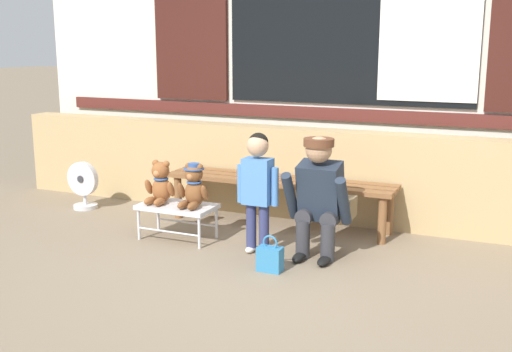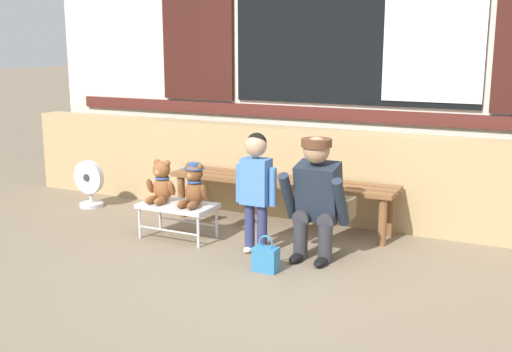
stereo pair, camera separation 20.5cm
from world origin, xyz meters
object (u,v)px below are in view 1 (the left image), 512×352
small_display_bench (177,208)px  teddy_bear_with_hat (194,186)px  adult_crouching (321,197)px  handbag_on_ground (270,258)px  floor_fan (83,185)px  child_standing (258,180)px  teddy_bear_plain (160,184)px  wooden_bench_long (279,186)px

small_display_bench → teddy_bear_with_hat: bearing=0.8°
small_display_bench → teddy_bear_with_hat: (0.16, 0.00, 0.21)m
small_display_bench → teddy_bear_with_hat: teddy_bear_with_hat is taller
adult_crouching → small_display_bench: bearing=-177.1°
handbag_on_ground → floor_fan: floor_fan is taller
child_standing → handbag_on_ground: (0.24, -0.34, -0.50)m
small_display_bench → teddy_bear_plain: size_ratio=1.76×
small_display_bench → teddy_bear_plain: bearing=179.5°
teddy_bear_with_hat → child_standing: bearing=-4.9°
child_standing → adult_crouching: child_standing is taller
teddy_bear_with_hat → adult_crouching: adult_crouching is taller
adult_crouching → handbag_on_ground: (-0.23, -0.45, -0.38)m
wooden_bench_long → teddy_bear_plain: bearing=-138.7°
adult_crouching → floor_fan: (-2.60, 0.41, -0.24)m
wooden_bench_long → floor_fan: bearing=-173.3°
wooden_bench_long → child_standing: size_ratio=2.19×
small_display_bench → floor_fan: floor_fan is taller
floor_fan → teddy_bear_plain: bearing=-21.2°
teddy_bear_with_hat → adult_crouching: 1.08m
teddy_bear_with_hat → floor_fan: (-1.52, 0.47, -0.23)m
teddy_bear_with_hat → child_standing: size_ratio=0.38×
adult_crouching → handbag_on_ground: size_ratio=3.49×
small_display_bench → handbag_on_ground: small_display_bench is taller
teddy_bear_plain → floor_fan: size_ratio=0.76×
small_display_bench → child_standing: size_ratio=0.67×
teddy_bear_plain → floor_fan: bearing=158.8°
teddy_bear_with_hat → adult_crouching: size_ratio=0.38×
child_standing → adult_crouching: 0.50m
wooden_bench_long → floor_fan: (-2.00, -0.24, -0.13)m
wooden_bench_long → teddy_bear_plain: 1.07m
adult_crouching → teddy_bear_with_hat: bearing=-176.8°
small_display_bench → floor_fan: bearing=161.0°
small_display_bench → teddy_bear_plain: teddy_bear_plain is taller
wooden_bench_long → handbag_on_ground: 1.18m
wooden_bench_long → floor_fan: 2.02m
adult_crouching → handbag_on_ground: adult_crouching is taller
wooden_bench_long → handbag_on_ground: bearing=-71.4°
floor_fan → child_standing: bearing=-13.7°
teddy_bear_plain → child_standing: bearing=-3.2°
teddy_bear_plain → handbag_on_ground: (1.17, -0.39, -0.37)m
teddy_bear_plain → handbag_on_ground: teddy_bear_plain is taller
wooden_bench_long → small_display_bench: (-0.64, -0.70, -0.11)m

